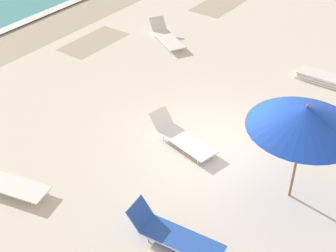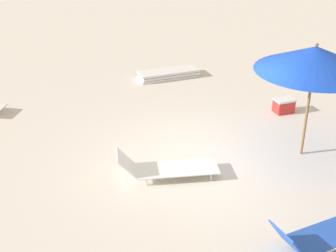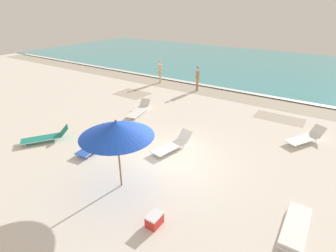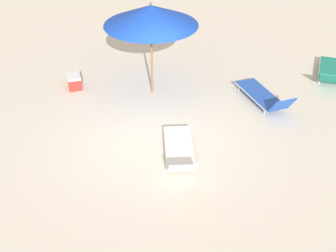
# 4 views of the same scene
# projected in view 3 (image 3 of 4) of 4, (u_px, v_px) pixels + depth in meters

# --- Properties ---
(ground_plane) EXTENTS (60.00, 60.00, 0.16)m
(ground_plane) POSITION_uv_depth(u_px,v_px,m) (167.00, 163.00, 10.50)
(ground_plane) COLOR silver
(ocean_water) EXTENTS (60.00, 19.83, 0.07)m
(ocean_water) POSITION_uv_depth(u_px,v_px,m) (281.00, 68.00, 25.63)
(ocean_water) COLOR teal
(ocean_water) RESTS_ON ground_plane
(beach_umbrella) EXTENTS (2.38, 2.38, 2.49)m
(beach_umbrella) POSITION_uv_depth(u_px,v_px,m) (116.00, 129.00, 8.17)
(beach_umbrella) COLOR olive
(beach_umbrella) RESTS_ON ground_plane
(lounger_stack) EXTENTS (0.65, 1.89, 0.24)m
(lounger_stack) POSITION_uv_depth(u_px,v_px,m) (295.00, 227.00, 7.22)
(lounger_stack) COLOR white
(lounger_stack) RESTS_ON ground_plane
(sun_lounger_under_umbrella) EXTENTS (1.62, 2.05, 0.58)m
(sun_lounger_under_umbrella) POSITION_uv_depth(u_px,v_px,m) (46.00, 137.00, 11.92)
(sun_lounger_under_umbrella) COLOR #1E8475
(sun_lounger_under_umbrella) RESTS_ON ground_plane
(sun_lounger_beside_umbrella) EXTENTS (1.01, 2.10, 0.60)m
(sun_lounger_beside_umbrella) POSITION_uv_depth(u_px,v_px,m) (173.00, 144.00, 11.26)
(sun_lounger_beside_umbrella) COLOR white
(sun_lounger_beside_umbrella) RESTS_ON ground_plane
(sun_lounger_near_water_left) EXTENTS (1.55, 2.08, 0.60)m
(sun_lounger_near_water_left) POSITION_uv_depth(u_px,v_px,m) (306.00, 137.00, 11.86)
(sun_lounger_near_water_left) COLOR white
(sun_lounger_near_water_left) RESTS_ON ground_plane
(sun_lounger_near_water_right) EXTENTS (1.11, 2.26, 0.55)m
(sun_lounger_near_water_right) POSITION_uv_depth(u_px,v_px,m) (139.00, 110.00, 14.93)
(sun_lounger_near_water_right) COLOR white
(sun_lounger_near_water_right) RESTS_ON ground_plane
(sun_lounger_mid_beach_solo) EXTENTS (0.82, 2.08, 0.63)m
(sun_lounger_mid_beach_solo) POSITION_uv_depth(u_px,v_px,m) (97.00, 143.00, 11.35)
(sun_lounger_mid_beach_solo) COLOR blue
(sun_lounger_mid_beach_solo) RESTS_ON ground_plane
(beachgoer_wading_adult) EXTENTS (0.35, 0.34, 1.76)m
(beachgoer_wading_adult) POSITION_uv_depth(u_px,v_px,m) (160.00, 70.00, 20.44)
(beachgoer_wading_adult) COLOR beige
(beachgoer_wading_adult) RESTS_ON ground_plane
(beachgoer_shoreline_child) EXTENTS (0.35, 0.34, 1.76)m
(beachgoer_shoreline_child) POSITION_uv_depth(u_px,v_px,m) (197.00, 77.00, 18.53)
(beachgoer_shoreline_child) COLOR #A37A5B
(beachgoer_shoreline_child) RESTS_ON ground_plane
(cooler_box) EXTENTS (0.36, 0.50, 0.37)m
(cooler_box) POSITION_uv_depth(u_px,v_px,m) (154.00, 220.00, 7.39)
(cooler_box) COLOR red
(cooler_box) RESTS_ON ground_plane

